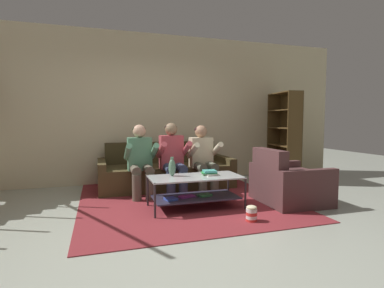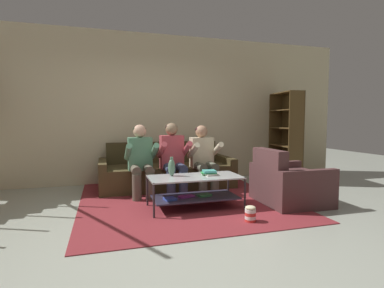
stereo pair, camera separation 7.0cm
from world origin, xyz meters
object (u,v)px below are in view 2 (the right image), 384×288
vase (172,167)px  popcorn_tub (250,214)px  couch (166,172)px  bookshelf (286,143)px  book_stack (209,173)px  armchair (289,184)px  person_seated_left (141,158)px  coffee_table (195,187)px  person_seated_middle (173,156)px  person_seated_right (204,156)px

vase → popcorn_tub: vase is taller
couch → bookshelf: size_ratio=1.34×
couch → book_stack: bearing=-77.1°
vase → armchair: 1.74m
person_seated_left → coffee_table: size_ratio=0.90×
person_seated_middle → person_seated_right: person_seated_middle is taller
person_seated_right → bookshelf: (1.95, 0.50, 0.13)m
person_seated_middle → bookshelf: 2.53m
person_seated_right → coffee_table: (-0.43, -0.88, -0.32)m
coffee_table → popcorn_tub: coffee_table is taller
bookshelf → popcorn_tub: 2.92m
coffee_table → armchair: (1.40, -0.15, -0.02)m
person_seated_left → armchair: 2.30m
person_seated_left → book_stack: bearing=-44.9°
vase → bookshelf: (2.67, 1.26, 0.17)m
couch → vase: size_ratio=8.90×
person_seated_right → coffee_table: size_ratio=0.89×
couch → person_seated_right: size_ratio=2.09×
vase → book_stack: 0.54m
person_seated_middle → person_seated_right: bearing=-0.4°
couch → bookshelf: bearing=-1.6°
person_seated_middle → popcorn_tub: (0.57, -1.62, -0.54)m
couch → bookshelf: (2.48, -0.07, 0.48)m
person_seated_right → armchair: (0.97, -1.03, -0.34)m
person_seated_left → person_seated_right: 1.06m
couch → person_seated_middle: (-0.00, -0.57, 0.37)m
person_seated_right → bookshelf: size_ratio=0.64×
coffee_table → vase: bearing=158.2°
couch → bookshelf: 2.52m
coffee_table → armchair: size_ratio=1.34×
book_stack → bookshelf: 2.55m
person_seated_middle → bookshelf: bookshelf is taller
couch → person_seated_right: (0.53, -0.57, 0.35)m
vase → book_stack: size_ratio=1.14×
armchair → popcorn_tub: 1.11m
person_seated_left → person_seated_middle: (0.53, 0.00, 0.01)m
person_seated_left → book_stack: person_seated_left is taller
person_seated_left → vase: bearing=-66.6°
person_seated_left → armchair: size_ratio=1.21×
person_seated_middle → book_stack: person_seated_middle is taller
person_seated_right → popcorn_tub: person_seated_right is taller
popcorn_tub → vase: bearing=132.0°
person_seated_middle → armchair: 1.86m
coffee_table → vase: vase is taller
person_seated_left → couch: bearing=47.1°
coffee_table → armchair: armchair is taller
person_seated_right → book_stack: size_ratio=4.83×
vase → bookshelf: bookshelf is taller
book_stack → person_seated_middle: bearing=110.9°
book_stack → popcorn_tub: size_ratio=1.17×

